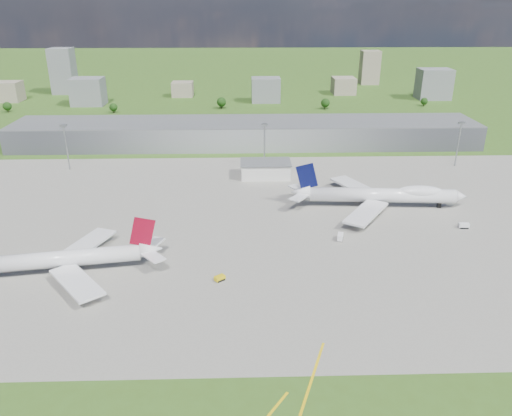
{
  "coord_description": "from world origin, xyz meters",
  "views": [
    {
      "loc": [
        -2.56,
        -155.67,
        89.88
      ],
      "look_at": [
        2.97,
        35.2,
        9.0
      ],
      "focal_mm": 35.0,
      "sensor_mm": 36.0,
      "label": 1
    }
  ],
  "objects_px": {
    "tug_yellow": "(220,278)",
    "van_white_near": "(340,237)",
    "airliner_red_twin": "(65,259)",
    "airliner_blue_quad": "(382,195)",
    "van_white_far": "(464,226)"
  },
  "relations": [
    {
      "from": "tug_yellow",
      "to": "van_white_near",
      "type": "bearing_deg",
      "value": -6.5
    },
    {
      "from": "tug_yellow",
      "to": "airliner_red_twin",
      "type": "bearing_deg",
      "value": 133.34
    },
    {
      "from": "airliner_blue_quad",
      "to": "airliner_red_twin",
      "type": "bearing_deg",
      "value": -152.09
    },
    {
      "from": "airliner_red_twin",
      "to": "airliner_blue_quad",
      "type": "height_order",
      "value": "airliner_blue_quad"
    },
    {
      "from": "airliner_red_twin",
      "to": "van_white_near",
      "type": "height_order",
      "value": "airliner_red_twin"
    },
    {
      "from": "tug_yellow",
      "to": "van_white_far",
      "type": "distance_m",
      "value": 108.54
    },
    {
      "from": "airliner_blue_quad",
      "to": "van_white_near",
      "type": "bearing_deg",
      "value": -122.75
    },
    {
      "from": "airliner_red_twin",
      "to": "airliner_blue_quad",
      "type": "xyz_separation_m",
      "value": [
        126.75,
        55.97,
        0.69
      ]
    },
    {
      "from": "airliner_red_twin",
      "to": "airliner_blue_quad",
      "type": "distance_m",
      "value": 138.56
    },
    {
      "from": "van_white_near",
      "to": "van_white_far",
      "type": "bearing_deg",
      "value": -64.88
    },
    {
      "from": "airliner_blue_quad",
      "to": "tug_yellow",
      "type": "distance_m",
      "value": 96.28
    },
    {
      "from": "van_white_far",
      "to": "airliner_blue_quad",
      "type": "bearing_deg",
      "value": 144.97
    },
    {
      "from": "van_white_near",
      "to": "airliner_red_twin",
      "type": "bearing_deg",
      "value": 117.76
    },
    {
      "from": "airliner_blue_quad",
      "to": "van_white_near",
      "type": "xyz_separation_m",
      "value": [
        -25.11,
        -33.53,
        -4.59
      ]
    },
    {
      "from": "tug_yellow",
      "to": "van_white_far",
      "type": "relative_size",
      "value": 0.92
    }
  ]
}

